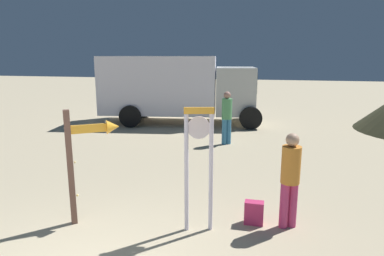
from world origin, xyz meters
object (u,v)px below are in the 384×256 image
object	(u,v)px
person_near_clock	(290,176)
person_distant	(227,115)
standing_clock	(199,157)
backpack	(254,213)
box_truck_near	(175,86)
arrow_sign	(88,148)

from	to	relation	value
person_near_clock	person_distant	world-z (taller)	person_distant
standing_clock	backpack	size ratio (longest dim) A/B	5.07
standing_clock	person_near_clock	xyz separation A→B (m)	(1.47, 0.44, -0.35)
person_near_clock	person_distant	xyz separation A→B (m)	(-1.75, 5.32, 0.06)
person_distant	backpack	bearing A→B (deg)	-77.47
person_distant	person_near_clock	bearing A→B (deg)	-71.74
backpack	box_truck_near	xyz separation A→B (m)	(-3.87, 8.55, 1.38)
standing_clock	arrow_sign	distance (m)	1.92
box_truck_near	standing_clock	bearing A→B (deg)	-71.68
arrow_sign	backpack	distance (m)	3.07
person_near_clock	box_truck_near	size ratio (longest dim) A/B	0.23
person_distant	box_truck_near	size ratio (longest dim) A/B	0.25
standing_clock	person_distant	world-z (taller)	standing_clock
arrow_sign	person_distant	distance (m)	6.08
arrow_sign	box_truck_near	xyz separation A→B (m)	(-1.05, 9.07, 0.26)
person_near_clock	backpack	bearing A→B (deg)	-177.65
person_near_clock	arrow_sign	bearing A→B (deg)	-170.96
standing_clock	box_truck_near	distance (m)	9.45
person_distant	box_truck_near	bearing A→B (deg)	129.80
person_near_clock	box_truck_near	world-z (taller)	box_truck_near
arrow_sign	backpack	xyz separation A→B (m)	(2.81, 0.51, -1.12)
backpack	person_distant	distance (m)	5.52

